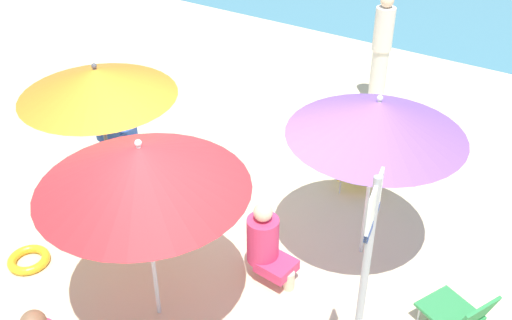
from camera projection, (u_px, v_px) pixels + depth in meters
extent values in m
plane|color=beige|center=(194.00, 272.00, 6.41)|extent=(40.00, 40.00, 0.00)
cylinder|color=silver|center=(150.00, 237.00, 5.42)|extent=(0.04, 0.04, 1.93)
cone|color=red|center=(141.00, 168.00, 5.00)|extent=(1.85, 1.85, 0.42)
sphere|color=silver|center=(138.00, 143.00, 4.87)|extent=(0.06, 0.06, 0.06)
cylinder|color=silver|center=(369.00, 182.00, 6.18)|extent=(0.04, 0.04, 1.88)
cone|color=#8E56C6|center=(377.00, 118.00, 5.76)|extent=(1.77, 1.77, 0.37)
sphere|color=silver|center=(380.00, 98.00, 5.64)|extent=(0.06, 0.06, 0.06)
cylinder|color=#4C4C51|center=(106.00, 141.00, 6.91)|extent=(0.04, 0.04, 1.82)
cone|color=orange|center=(97.00, 82.00, 6.50)|extent=(1.73, 1.73, 0.32)
sphere|color=#4C4C51|center=(94.00, 66.00, 6.39)|extent=(0.06, 0.06, 0.06)
cube|color=gold|center=(356.00, 172.00, 7.58)|extent=(0.58, 0.56, 0.03)
cube|color=gold|center=(358.00, 151.00, 7.67)|extent=(0.47, 0.31, 0.36)
cylinder|color=silver|center=(369.00, 189.00, 7.49)|extent=(0.02, 0.02, 0.21)
cylinder|color=silver|center=(340.00, 186.00, 7.54)|extent=(0.02, 0.02, 0.21)
cylinder|color=silver|center=(369.00, 174.00, 7.76)|extent=(0.02, 0.02, 0.21)
cylinder|color=silver|center=(341.00, 172.00, 7.81)|extent=(0.02, 0.02, 0.21)
cube|color=#33934C|center=(450.00, 311.00, 5.69)|extent=(0.64, 0.61, 0.03)
cube|color=#33934C|center=(475.00, 316.00, 5.40)|extent=(0.32, 0.46, 0.35)
cylinder|color=silver|center=(419.00, 313.00, 5.81)|extent=(0.02, 0.02, 0.18)
cylinder|color=silver|center=(445.00, 299.00, 5.97)|extent=(0.02, 0.02, 0.18)
cube|color=#DB3866|center=(276.00, 266.00, 6.18)|extent=(0.39, 0.37, 0.12)
cylinder|color=beige|center=(289.00, 280.00, 6.16)|extent=(0.12, 0.12, 0.21)
cylinder|color=#DB3866|center=(263.00, 240.00, 6.14)|extent=(0.33, 0.33, 0.51)
sphere|color=beige|center=(263.00, 212.00, 5.94)|extent=(0.19, 0.19, 0.19)
cylinder|color=silver|center=(378.00, 76.00, 9.41)|extent=(0.25, 0.25, 0.90)
cylinder|color=silver|center=(384.00, 29.00, 8.98)|extent=(0.30, 0.30, 0.66)
sphere|color=beige|center=(387.00, 1.00, 8.75)|extent=(0.20, 0.20, 0.20)
cube|color=#2D519E|center=(120.00, 131.00, 8.46)|extent=(0.39, 0.41, 0.12)
cylinder|color=#896042|center=(129.00, 133.00, 8.62)|extent=(0.12, 0.12, 0.21)
cylinder|color=#2D519E|center=(107.00, 122.00, 8.22)|extent=(0.35, 0.35, 0.45)
sphere|color=#896042|center=(104.00, 102.00, 8.05)|extent=(0.19, 0.19, 0.19)
cylinder|color=#ADADB2|center=(362.00, 298.00, 4.59)|extent=(0.06, 0.06, 2.24)
cube|color=white|center=(374.00, 205.00, 4.10)|extent=(0.11, 0.41, 0.36)
cube|color=navy|center=(372.00, 222.00, 4.18)|extent=(0.11, 0.41, 0.06)
torus|color=yellow|center=(29.00, 260.00, 6.50)|extent=(0.45, 0.45, 0.09)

